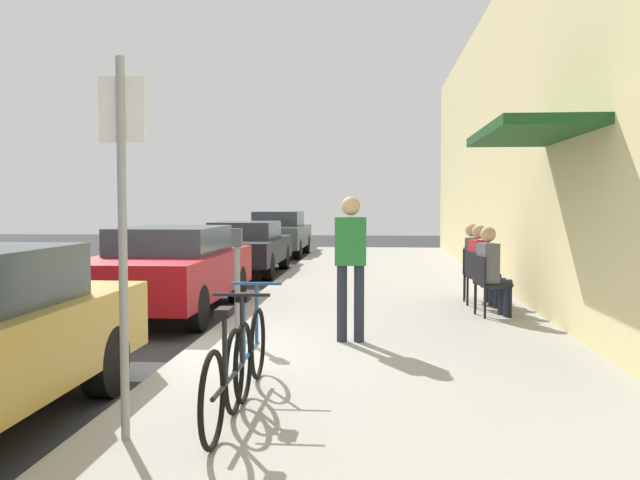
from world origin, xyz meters
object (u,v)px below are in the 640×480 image
(cafe_chair_0, at_px, (488,281))
(parking_meter, at_px, (237,274))
(parked_car_1, at_px, (170,268))
(parked_car_2, at_px, (245,246))
(bicycle_0, at_px, (247,352))
(seated_patron_0, at_px, (492,268))
(pedestrian_standing, at_px, (351,257))
(bicycle_1, at_px, (230,375))
(parked_car_3, at_px, (278,233))
(cafe_chair_2, at_px, (471,270))
(seated_patron_2, at_px, (475,259))
(street_sign, at_px, (123,218))
(seated_patron_1, at_px, (482,263))
(cafe_chair_1, at_px, (479,275))

(cafe_chair_0, bearing_deg, parking_meter, -150.90)
(parked_car_1, relative_size, parked_car_2, 1.00)
(bicycle_0, xyz_separation_m, seated_patron_0, (2.75, 4.26, 0.34))
(parked_car_2, distance_m, pedestrian_standing, 9.18)
(bicycle_1, distance_m, seated_patron_0, 5.73)
(parked_car_3, bearing_deg, cafe_chair_2, -66.20)
(seated_patron_2, bearing_deg, cafe_chair_0, -92.06)
(street_sign, bearing_deg, parked_car_1, 104.25)
(parking_meter, bearing_deg, seated_patron_1, 38.87)
(street_sign, height_order, bicycle_0, street_sign)
(parked_car_3, distance_m, cafe_chair_2, 11.93)
(cafe_chair_2, distance_m, pedestrian_standing, 4.10)
(street_sign, bearing_deg, parked_car_3, 94.78)
(bicycle_1, bearing_deg, parked_car_1, 111.20)
(cafe_chair_2, relative_size, pedestrian_standing, 0.51)
(bicycle_0, xyz_separation_m, cafe_chair_2, (2.69, 5.88, 0.14))
(parked_car_2, relative_size, cafe_chair_1, 5.06)
(parking_meter, bearing_deg, parked_car_2, 100.29)
(bicycle_0, height_order, bicycle_1, same)
(bicycle_0, bearing_deg, cafe_chair_2, 65.45)
(parked_car_2, height_order, street_sign, street_sign)
(cafe_chair_0, bearing_deg, cafe_chair_2, 90.04)
(bicycle_1, height_order, cafe_chair_1, bicycle_1)
(bicycle_0, bearing_deg, pedestrian_standing, 70.86)
(seated_patron_0, relative_size, cafe_chair_2, 1.48)
(street_sign, height_order, seated_patron_1, street_sign)
(parking_meter, relative_size, bicycle_1, 0.77)
(seated_patron_1, bearing_deg, seated_patron_0, -89.99)
(parked_car_3, relative_size, pedestrian_standing, 2.59)
(parking_meter, height_order, cafe_chair_1, parking_meter)
(parked_car_2, distance_m, cafe_chair_0, 8.27)
(cafe_chair_1, distance_m, cafe_chair_2, 0.78)
(parked_car_3, height_order, pedestrian_standing, pedestrian_standing)
(street_sign, bearing_deg, bicycle_0, 61.23)
(parked_car_2, relative_size, cafe_chair_0, 5.06)
(parked_car_2, height_order, seated_patron_1, seated_patron_1)
(parking_meter, distance_m, seated_patron_0, 3.80)
(bicycle_1, bearing_deg, seated_patron_1, 65.04)
(parked_car_3, height_order, bicycle_0, parked_car_3)
(seated_patron_0, relative_size, pedestrian_standing, 0.76)
(parked_car_2, bearing_deg, seated_patron_1, -50.25)
(seated_patron_1, distance_m, cafe_chair_2, 0.80)
(street_sign, distance_m, cafe_chair_2, 7.84)
(pedestrian_standing, bearing_deg, parked_car_1, 139.69)
(parked_car_3, relative_size, bicycle_0, 2.57)
(pedestrian_standing, bearing_deg, parked_car_2, 108.59)
(parked_car_3, distance_m, parking_meter, 14.45)
(seated_patron_0, relative_size, seated_patron_1, 1.00)
(parked_car_3, bearing_deg, bicycle_0, -82.78)
(bicycle_0, bearing_deg, cafe_chair_1, 62.20)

